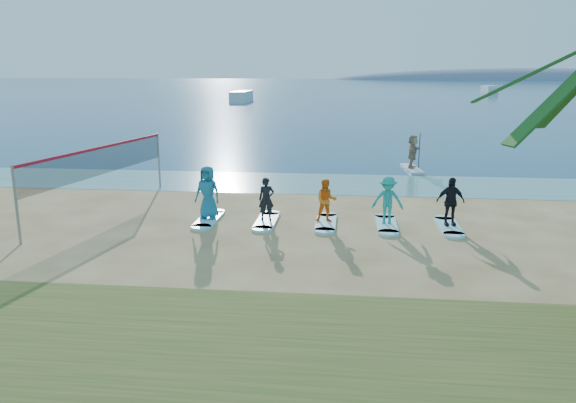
# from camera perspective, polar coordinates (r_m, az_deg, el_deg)

# --- Properties ---
(ground) EXTENTS (600.00, 600.00, 0.00)m
(ground) POSITION_cam_1_polar(r_m,az_deg,el_deg) (16.74, -1.94, -5.21)
(ground) COLOR tan
(ground) RESTS_ON ground
(shallow_water) EXTENTS (600.00, 600.00, 0.00)m
(shallow_water) POSITION_cam_1_polar(r_m,az_deg,el_deg) (26.84, 1.23, 1.90)
(shallow_water) COLOR teal
(shallow_water) RESTS_ON ground
(ocean) EXTENTS (600.00, 600.00, 0.00)m
(ocean) POSITION_cam_1_polar(r_m,az_deg,el_deg) (175.81, 5.61, 11.51)
(ocean) COLOR navy
(ocean) RESTS_ON ground
(island_ridge) EXTENTS (220.00, 56.00, 18.00)m
(island_ridge) POSITION_cam_1_polar(r_m,az_deg,el_deg) (329.09, 23.09, 11.34)
(island_ridge) COLOR slate
(island_ridge) RESTS_ON ground
(volleyball_net) EXTENTS (1.55, 8.97, 2.50)m
(volleyball_net) POSITION_cam_1_polar(r_m,az_deg,el_deg) (22.44, -18.53, 3.88)
(volleyball_net) COLOR gray
(volleyball_net) RESTS_ON ground
(paddleboard) EXTENTS (1.03, 3.06, 0.12)m
(paddleboard) POSITION_cam_1_polar(r_m,az_deg,el_deg) (31.11, 12.46, 3.27)
(paddleboard) COLOR silver
(paddleboard) RESTS_ON ground
(paddleboarder) EXTENTS (0.93, 1.72, 1.76)m
(paddleboarder) POSITION_cam_1_polar(r_m,az_deg,el_deg) (30.97, 12.55, 4.99)
(paddleboarder) COLOR tan
(paddleboarder) RESTS_ON paddleboard
(boat_offshore_a) EXTENTS (2.75, 9.17, 1.79)m
(boat_offshore_a) POSITION_cam_1_polar(r_m,az_deg,el_deg) (94.64, -4.74, 10.04)
(boat_offshore_a) COLOR silver
(boat_offshore_a) RESTS_ON ground
(boat_offshore_b) EXTENTS (2.71, 5.83, 1.65)m
(boat_offshore_b) POSITION_cam_1_polar(r_m,az_deg,el_deg) (137.20, 19.75, 10.32)
(boat_offshore_b) COLOR silver
(boat_offshore_b) RESTS_ON ground
(surfboard_0) EXTENTS (0.70, 2.20, 0.09)m
(surfboard_0) POSITION_cam_1_polar(r_m,az_deg,el_deg) (20.39, -8.07, -1.81)
(surfboard_0) COLOR #A4EEFF
(surfboard_0) RESTS_ON ground
(student_0) EXTENTS (1.03, 0.78, 1.89)m
(student_0) POSITION_cam_1_polar(r_m,az_deg,el_deg) (20.16, -8.16, 0.92)
(student_0) COLOR #1D6D90
(student_0) RESTS_ON surfboard_0
(surfboard_1) EXTENTS (0.70, 2.20, 0.09)m
(surfboard_1) POSITION_cam_1_polar(r_m,az_deg,el_deg) (19.98, -2.19, -1.99)
(surfboard_1) COLOR #A4EEFF
(surfboard_1) RESTS_ON ground
(student_1) EXTENTS (0.63, 0.49, 1.52)m
(student_1) POSITION_cam_1_polar(r_m,az_deg,el_deg) (19.78, -2.21, 0.25)
(student_1) COLOR black
(student_1) RESTS_ON surfboard_1
(surfboard_2) EXTENTS (0.70, 2.20, 0.09)m
(surfboard_2) POSITION_cam_1_polar(r_m,az_deg,el_deg) (19.79, 3.87, -2.17)
(surfboard_2) COLOR #A4EEFF
(surfboard_2) RESTS_ON ground
(student_2) EXTENTS (0.79, 0.65, 1.51)m
(student_2) POSITION_cam_1_polar(r_m,az_deg,el_deg) (19.59, 3.91, 0.09)
(student_2) COLOR orange
(student_2) RESTS_ON surfboard_2
(surfboard_3) EXTENTS (0.70, 2.20, 0.09)m
(surfboard_3) POSITION_cam_1_polar(r_m,az_deg,el_deg) (19.82, 9.98, -2.32)
(surfboard_3) COLOR #A4EEFF
(surfboard_3) RESTS_ON ground
(student_3) EXTENTS (1.11, 0.69, 1.65)m
(student_3) POSITION_cam_1_polar(r_m,az_deg,el_deg) (19.61, 10.09, 0.14)
(student_3) COLOR teal
(student_3) RESTS_ON surfboard_3
(surfboard_4) EXTENTS (0.70, 2.20, 0.09)m
(surfboard_4) POSITION_cam_1_polar(r_m,az_deg,el_deg) (20.08, 16.01, -2.44)
(surfboard_4) COLOR #A4EEFF
(surfboard_4) RESTS_ON ground
(student_4) EXTENTS (1.03, 0.56, 1.67)m
(student_4) POSITION_cam_1_polar(r_m,az_deg,el_deg) (19.87, 16.17, 0.01)
(student_4) COLOR black
(student_4) RESTS_ON surfboard_4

